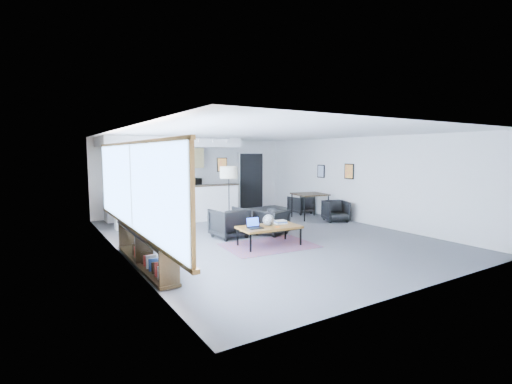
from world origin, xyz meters
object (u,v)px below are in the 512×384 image
book_stack (281,222)px  dining_chair_near (336,212)px  coffee_table (269,228)px  dining_chair_far (300,205)px  armchair_left (229,221)px  armchair_right (271,221)px  microwave (192,182)px  dining_table (310,196)px  floor_lamp (229,175)px  ceramic_pot (269,220)px  laptop (254,225)px

book_stack → dining_chair_near: dining_chair_near is taller
coffee_table → dining_chair_near: size_ratio=2.37×
book_stack → dining_chair_far: size_ratio=0.52×
armchair_left → dining_chair_near: 3.85m
armchair_right → microwave: size_ratio=1.27×
dining_table → dining_chair_near: (0.33, -0.86, -0.44)m
armchair_left → floor_lamp: 1.63m
ceramic_pot → floor_lamp: floor_lamp is taller
armchair_left → floor_lamp: (0.55, 1.05, 1.11)m
book_stack → coffee_table: bearing=-167.1°
laptop → book_stack: size_ratio=1.12×
armchair_right → dining_chair_far: size_ratio=1.24×
ceramic_pot → laptop: bearing=179.8°
book_stack → armchair_left: bearing=124.1°
book_stack → dining_chair_near: 3.36m
laptop → book_stack: 0.79m
coffee_table → book_stack: book_stack is taller
coffee_table → armchair_left: armchair_left is taller
armchair_right → dining_chair_far: armchair_right is taller
dining_table → microwave: microwave is taller
laptop → armchair_left: armchair_left is taller
laptop → armchair_right: (1.11, 0.94, -0.16)m
armchair_left → microwave: bearing=-104.8°
armchair_right → microwave: (-0.50, 4.17, 0.76)m
dining_chair_near → laptop: bearing=-137.9°
coffee_table → dining_chair_far: dining_chair_far is taller
laptop → dining_table: (3.53, 2.28, 0.22)m
armchair_right → floor_lamp: (-0.54, 1.33, 1.15)m
book_stack → armchair_right: (0.32, 0.87, -0.13)m
book_stack → floor_lamp: (-0.22, 2.20, 1.02)m
coffee_table → armchair_left: bearing=111.4°
armchair_right → laptop: bearing=20.6°
armchair_left → microwave: (0.59, 3.89, 0.72)m
armchair_right → dining_chair_far: bearing=-160.5°
coffee_table → armchair_right: size_ratio=1.99×
ceramic_pot → dining_chair_far: bearing=42.6°
armchair_right → floor_lamp: floor_lamp is taller
dining_chair_far → armchair_left: bearing=20.5°
coffee_table → dining_table: (3.12, 2.30, 0.32)m
floor_lamp → dining_chair_far: (3.29, 0.91, -1.22)m
armchair_left → floor_lamp: floor_lamp is taller
dining_chair_near → dining_chair_far: (0.00, 1.75, -0.01)m
laptop → microwave: size_ratio=0.59×
laptop → dining_chair_far: 5.00m
armchair_right → dining_table: (2.42, 1.34, 0.38)m
book_stack → dining_table: dining_table is taller
armchair_right → dining_table: 2.79m
ceramic_pot → dining_chair_near: (3.46, 1.43, -0.29)m
dining_table → ceramic_pot: bearing=-143.9°
dining_table → laptop: bearing=-147.1°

